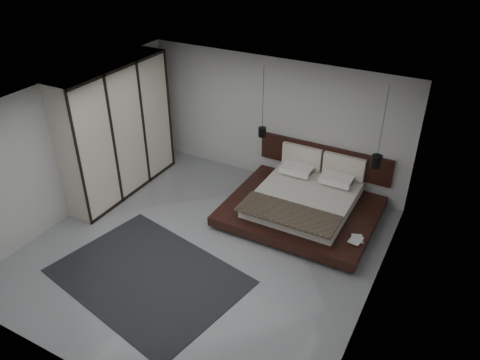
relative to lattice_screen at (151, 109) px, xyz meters
The scene contains 14 objects.
floor 4.05m from the lattice_screen, 39.71° to the right, with size 6.00×6.00×0.00m, color gray.
ceiling 4.12m from the lattice_screen, 39.71° to the right, with size 6.00×6.00×0.00m, color white.
wall_back 3.00m from the lattice_screen, 10.56° to the left, with size 6.00×6.00×0.00m, color beige.
wall_front 6.20m from the lattice_screen, 61.57° to the right, with size 6.00×6.00×0.00m, color beige.
wall_left 2.45m from the lattice_screen, 91.17° to the right, with size 6.00×6.00×0.00m, color beige.
wall_right 6.44m from the lattice_screen, 22.38° to the right, with size 6.00×6.00×0.00m, color beige.
lattice_screen is the anchor object (origin of this frame).
bed 4.31m from the lattice_screen, ahead, with size 2.91×2.45×1.10m.
book_lower 5.58m from the lattice_screen, 12.85° to the right, with size 0.19×0.26×0.02m, color #99724C.
book_upper 5.56m from the lattice_screen, 13.22° to the right, with size 0.21×0.28×0.02m, color #99724C.
pendant_left 2.96m from the lattice_screen, ahead, with size 0.16×0.16×1.50m.
pendant_right 5.35m from the lattice_screen, ahead, with size 0.20×0.20×1.60m.
wardrobe 1.49m from the lattice_screen, 80.25° to the right, with size 0.67×2.85×2.80m.
rug 4.53m from the lattice_screen, 54.56° to the right, with size 3.10×2.22×0.01m, color black.
Camera 1 is at (3.80, -5.63, 5.54)m, focal length 35.00 mm.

